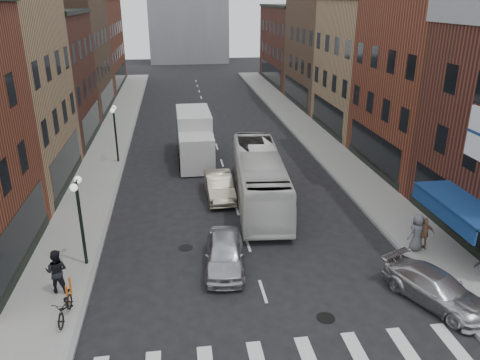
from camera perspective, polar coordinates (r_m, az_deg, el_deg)
name	(u,v)px	position (r m, az deg, el deg)	size (l,w,h in m)	color
ground	(268,306)	(18.75, 3.40, -15.12)	(160.00, 160.00, 0.00)	black
sidewalk_left	(109,146)	(38.75, -15.63, 3.95)	(3.00, 74.00, 0.15)	gray
sidewalk_right	(316,138)	(40.12, 9.24, 5.06)	(3.00, 74.00, 0.15)	gray
curb_left	(129,147)	(38.59, -13.41, 3.98)	(0.20, 74.00, 0.16)	gray
curb_right	(299,140)	(39.73, 7.16, 4.90)	(0.20, 74.00, 0.16)	gray
bldg_left_mid_b	(20,80)	(40.96, -25.21, 10.97)	(10.30, 10.20, 10.30)	#4A251A
bldg_left_far_a	(51,47)	(51.34, -22.09, 14.84)	(10.30, 12.20, 13.30)	brown
bldg_left_far_b	(78,44)	(65.07, -19.19, 15.39)	(10.30, 16.20, 11.30)	brown
bldg_right_mid_a	(455,63)	(34.24, 24.72, 12.78)	(10.30, 10.20, 14.30)	brown
bldg_right_mid_b	(386,66)	(43.15, 17.40, 13.10)	(10.30, 10.20, 11.30)	#A5805B
bldg_right_far_a	(343,48)	(53.20, 12.43, 15.49)	(10.30, 12.20, 12.30)	brown
bldg_right_far_b	(307,45)	(66.56, 8.15, 15.98)	(10.30, 16.20, 10.30)	#4A251A
awning_blue	(457,205)	(22.72, 24.92, -2.75)	(1.80, 5.00, 0.78)	navy
streetlamp_near	(79,206)	(20.91, -19.04, -3.05)	(0.32, 1.22, 4.11)	black
streetlamp_far	(115,124)	(34.03, -15.03, 6.63)	(0.32, 1.22, 4.11)	black
bike_rack	(69,291)	(19.73, -20.15, -12.58)	(0.08, 0.68, 0.80)	#D8590C
box_truck	(195,137)	(34.22, -5.55, 5.21)	(2.48, 7.85, 3.41)	silver
transit_bus	(259,177)	(26.88, 2.38, 0.31)	(2.51, 10.72, 2.99)	silver
sedan_left_near	(224,253)	(20.66, -1.90, -8.94)	(1.70, 4.21, 1.44)	#BCBBC1
sedan_left_far	(219,186)	(27.75, -2.55, -0.72)	(1.52, 4.36, 1.44)	#BFB59B
curb_car	(436,288)	(20.07, 22.78, -12.08)	(1.77, 4.36, 1.27)	#B5B6BA
parked_bicycle	(65,308)	(18.75, -20.54, -14.36)	(0.61, 1.75, 0.92)	black
ped_left_solo	(57,271)	(20.14, -21.45, -10.30)	(0.89, 0.51, 1.84)	black
ped_right_b	(424,233)	(23.42, 21.53, -6.08)	(0.92, 0.46, 1.58)	#93674B
ped_right_c	(417,233)	(23.18, 20.78, -6.01)	(0.86, 0.56, 1.76)	#56585E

